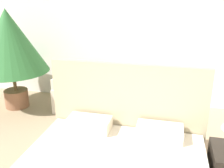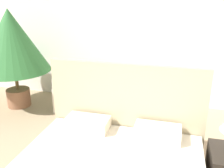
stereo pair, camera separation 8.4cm
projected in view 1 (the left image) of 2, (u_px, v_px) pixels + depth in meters
wall_back at (128, 26)px, 4.56m from camera, size 10.00×0.06×2.90m
armchair_near_window_left at (75, 94)px, 4.53m from camera, size 0.66×0.60×0.84m
armchair_near_window_right at (130, 99)px, 4.31m from camera, size 0.66×0.60×0.84m
potted_palm at (9, 43)px, 4.32m from camera, size 1.30×1.30×1.78m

